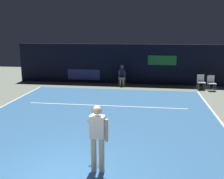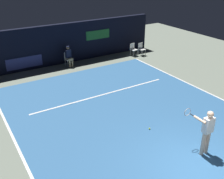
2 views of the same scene
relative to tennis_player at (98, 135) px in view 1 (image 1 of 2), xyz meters
The scene contains 10 objects.
ground_plane 4.10m from the tennis_player, 100.87° to the left, with size 28.10×28.10×0.00m, color gray.
court_surface 4.10m from the tennis_player, 100.87° to the left, with size 9.63×11.02×0.01m, color #336699.
line_sideline_left 5.69m from the tennis_player, 44.19° to the left, with size 0.10×11.02×0.01m, color white.
line_service 5.96m from the tennis_player, 97.32° to the left, with size 7.51×0.10×0.01m, color white.
back_wall 11.41m from the tennis_player, 93.78° to the left, with size 13.78×0.33×2.60m.
tennis_player is the anchor object (origin of this frame).
line_judge_on_chair 10.60m from the tennis_player, 92.72° to the left, with size 0.48×0.56×1.32m.
courtside_chair_near 11.07m from the tennis_player, 64.00° to the left, with size 0.49×0.47×0.88m.
courtside_chair_far 11.06m from the tennis_player, 67.10° to the left, with size 0.48×0.46×0.88m.
tennis_ball 2.44m from the tennis_player, 107.34° to the left, with size 0.07×0.07×0.07m, color #CCE033.
Camera 1 is at (1.95, -5.34, 3.48)m, focal length 42.34 mm.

